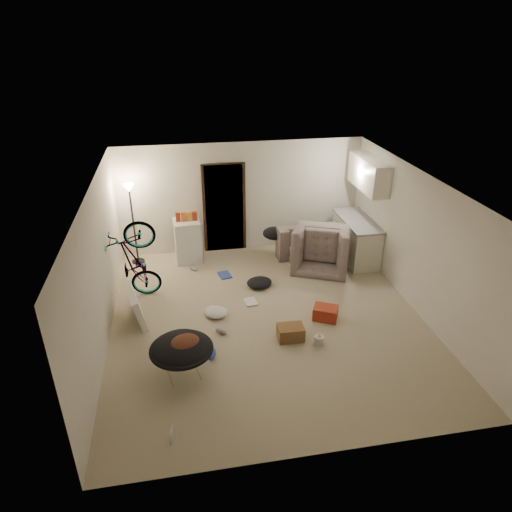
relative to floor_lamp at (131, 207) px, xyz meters
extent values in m
cube|color=tan|center=(2.40, -2.65, -1.32)|extent=(5.50, 6.00, 0.02)
cube|color=white|center=(2.40, -2.65, 1.20)|extent=(5.50, 6.00, 0.02)
cube|color=silver|center=(2.40, 0.36, -0.06)|extent=(5.50, 0.02, 2.50)
cube|color=silver|center=(2.40, -5.66, -0.06)|extent=(5.50, 0.02, 2.50)
cube|color=silver|center=(-0.36, -2.65, -0.06)|extent=(0.02, 6.00, 2.50)
cube|color=silver|center=(5.16, -2.65, -0.06)|extent=(0.02, 6.00, 2.50)
cube|color=black|center=(2.00, 0.32, -0.29)|extent=(0.85, 0.10, 2.04)
cube|color=black|center=(2.00, 0.29, -0.29)|extent=(0.97, 0.04, 2.10)
cylinder|color=black|center=(0.00, 0.00, -1.29)|extent=(0.28, 0.28, 0.03)
cylinder|color=black|center=(0.00, 0.00, -0.46)|extent=(0.04, 0.04, 1.70)
cone|color=#FFE0A5|center=(0.00, 0.00, 0.41)|extent=(0.24, 0.24, 0.18)
cube|color=silver|center=(4.83, -0.65, -0.87)|extent=(0.60, 1.50, 0.88)
cube|color=gray|center=(4.83, -0.65, -0.41)|extent=(0.64, 1.54, 0.04)
cube|color=silver|center=(4.96, -0.65, 0.64)|extent=(0.38, 1.40, 0.65)
imported|color=#343B33|center=(4.03, -0.20, -1.03)|extent=(1.94, 0.82, 0.56)
imported|color=#343B33|center=(3.99, -0.81, -0.93)|extent=(1.45, 1.38, 0.75)
imported|color=black|center=(0.10, -1.55, -0.86)|extent=(1.70, 0.77, 0.97)
imported|color=#9F2E17|center=(0.66, -5.20, -1.30)|extent=(0.25, 0.20, 0.02)
cube|color=white|center=(1.12, -0.10, -0.83)|extent=(0.59, 0.59, 0.95)
cube|color=#9F2E17|center=(0.95, -0.10, -0.31)|extent=(0.10, 0.07, 0.30)
cube|color=#DE571B|center=(1.07, -0.10, -0.31)|extent=(0.11, 0.09, 0.30)
cube|color=gold|center=(1.19, -0.10, -0.31)|extent=(0.12, 0.10, 0.30)
cube|color=#9F2E17|center=(1.31, -0.10, -0.31)|extent=(0.11, 0.09, 0.30)
cylinder|color=silver|center=(0.86, -3.91, -1.09)|extent=(0.62, 0.62, 0.44)
ellipsoid|color=black|center=(0.86, -3.91, -0.82)|extent=(0.88, 0.88, 0.37)
torus|color=black|center=(0.86, -3.91, -0.82)|extent=(0.94, 0.94, 0.07)
ellipsoid|color=#542B1C|center=(0.91, -3.94, -0.71)|extent=(0.61, 0.57, 0.22)
ellipsoid|color=black|center=(3.08, -0.20, -0.77)|extent=(0.63, 0.54, 0.28)
cube|color=silver|center=(0.10, -2.29, -1.00)|extent=(0.43, 0.95, 0.62)
cube|color=brown|center=(2.67, -3.33, -1.18)|extent=(0.44, 0.32, 0.25)
cube|color=#9F2E17|center=(3.42, -2.86, -1.19)|extent=(0.51, 0.47, 0.24)
cylinder|color=beige|center=(3.09, -3.55, -1.23)|extent=(0.15, 0.15, 0.15)
cone|color=beige|center=(3.09, -3.55, -1.12)|extent=(0.09, 0.09, 0.07)
cube|color=beige|center=(3.37, -0.53, -1.30)|extent=(0.57, 0.62, 0.01)
cube|color=#2B429E|center=(1.83, -0.98, -1.29)|extent=(0.30, 0.36, 0.03)
cube|color=silver|center=(2.19, -2.10, -1.29)|extent=(0.25, 0.31, 0.03)
ellipsoid|color=slate|center=(1.20, -0.61, -1.26)|extent=(0.24, 0.30, 0.10)
ellipsoid|color=#2B429E|center=(1.32, -3.57, -1.25)|extent=(0.19, 0.31, 0.11)
ellipsoid|color=slate|center=(1.53, -2.98, -1.26)|extent=(0.24, 0.24, 0.09)
ellipsoid|color=black|center=(2.47, -1.53, -1.22)|extent=(0.61, 0.55, 0.17)
ellipsoid|color=black|center=(3.39, -0.10, -1.24)|extent=(0.53, 0.51, 0.12)
ellipsoid|color=silver|center=(1.50, -2.41, -1.24)|extent=(0.58, 0.58, 0.14)
camera|label=1|loc=(0.99, -9.36, 3.42)|focal=32.00mm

